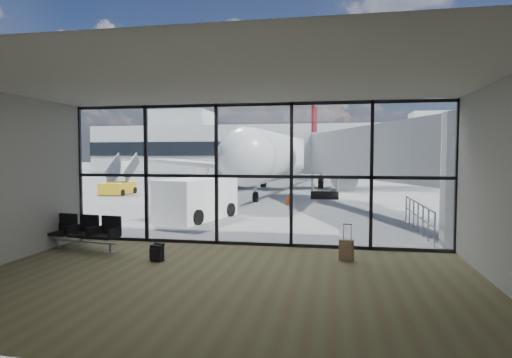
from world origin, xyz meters
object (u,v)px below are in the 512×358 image
(airliner, at_px, (293,157))
(suitcase, at_px, (346,250))
(seating_row, at_px, (86,231))
(service_van, at_px, (196,198))
(backpack, at_px, (157,253))
(belt_loader, at_px, (200,182))
(mobile_stairs, at_px, (118,186))

(airliner, bearing_deg, suitcase, -77.09)
(seating_row, bearing_deg, service_van, 86.16)
(backpack, distance_m, belt_loader, 25.30)
(seating_row, xyz_separation_m, service_van, (1.34, 6.47, 0.36))
(seating_row, xyz_separation_m, suitcase, (7.75, -0.04, -0.28))
(airliner, bearing_deg, mobile_stairs, -136.26)
(airliner, xyz_separation_m, belt_loader, (-7.64, -3.79, -2.16))
(backpack, xyz_separation_m, mobile_stairs, (-11.00, 18.40, 0.35))
(mobile_stairs, bearing_deg, airliner, 36.80)
(backpack, bearing_deg, mobile_stairs, 136.60)
(seating_row, relative_size, airliner, 0.07)
(belt_loader, xyz_separation_m, mobile_stairs, (-4.35, -6.01, 0.02))
(seating_row, bearing_deg, backpack, -12.65)
(backpack, distance_m, suitcase, 5.12)
(service_van, bearing_deg, seating_row, -86.33)
(suitcase, height_order, service_van, service_van)
(mobile_stairs, bearing_deg, suitcase, -49.85)
(seating_row, height_order, mobile_stairs, mobile_stairs)
(suitcase, xyz_separation_m, airliner, (-4.03, 27.22, 2.42))
(backpack, bearing_deg, service_van, 116.24)
(suitcase, xyz_separation_m, service_van, (-6.41, 6.52, 0.64))
(seating_row, xyz_separation_m, airliner, (3.72, 27.18, 2.15))
(suitcase, height_order, mobile_stairs, mobile_stairs)
(seating_row, xyz_separation_m, belt_loader, (-3.92, 23.39, -0.01))
(backpack, height_order, airliner, airliner)
(seating_row, relative_size, suitcase, 2.35)
(suitcase, height_order, airliner, airliner)
(suitcase, relative_size, airliner, 0.03)
(backpack, relative_size, service_van, 0.11)
(service_van, bearing_deg, suitcase, -30.10)
(service_van, bearing_deg, belt_loader, 122.65)
(suitcase, bearing_deg, mobile_stairs, 146.28)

